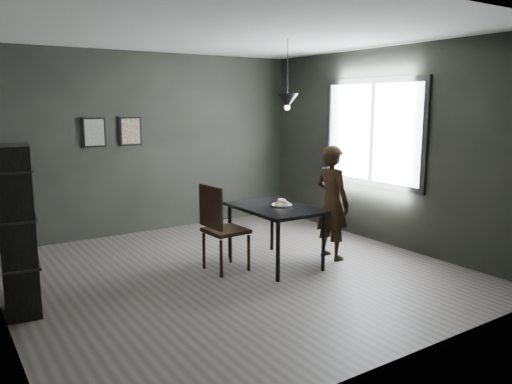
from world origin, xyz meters
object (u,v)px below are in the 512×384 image
white_plate (282,205)px  pendant_lamp (287,101)px  cafe_table (275,213)px  woman (332,202)px  wood_chair (219,223)px  shelf_unit (17,231)px

white_plate → pendant_lamp: bearing=37.7°
cafe_table → woman: size_ratio=0.80×
white_plate → wood_chair: (-0.81, 0.17, -0.15)m
white_plate → shelf_unit: shelf_unit is taller
cafe_table → wood_chair: 0.74m
cafe_table → woman: 0.81m
white_plate → wood_chair: wood_chair is taller
woman → pendant_lamp: 1.44m
cafe_table → pendant_lamp: size_ratio=1.39×
white_plate → woman: bearing=-14.0°
pendant_lamp → white_plate: bearing=-142.3°
wood_chair → pendant_lamp: size_ratio=1.23×
white_plate → cafe_table: bearing=164.7°
white_plate → shelf_unit: bearing=176.7°
cafe_table → pendant_lamp: pendant_lamp is taller
wood_chair → pendant_lamp: 1.74m
white_plate → woman: (0.69, -0.17, -0.01)m
woman → wood_chair: 1.54m
wood_chair → shelf_unit: size_ratio=0.65×
cafe_table → white_plate: size_ratio=5.22×
wood_chair → shelf_unit: (-2.20, 0.00, 0.21)m
woman → wood_chair: (-1.50, 0.34, -0.14)m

